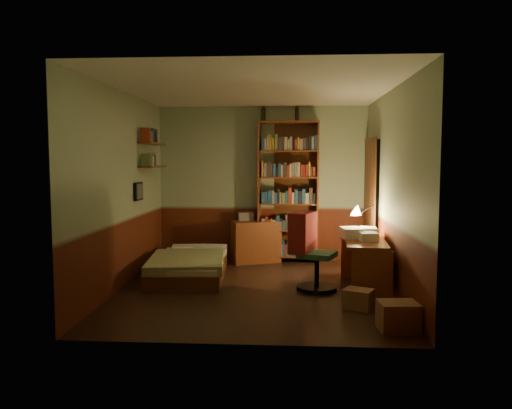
# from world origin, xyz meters

# --- Properties ---
(floor) EXTENTS (3.50, 4.00, 0.02)m
(floor) POSITION_xyz_m (0.00, 0.00, -0.01)
(floor) COLOR black
(floor) RESTS_ON ground
(ceiling) EXTENTS (3.50, 4.00, 0.02)m
(ceiling) POSITION_xyz_m (0.00, 0.00, 2.61)
(ceiling) COLOR silver
(ceiling) RESTS_ON wall_back
(wall_back) EXTENTS (3.50, 0.02, 2.60)m
(wall_back) POSITION_xyz_m (0.00, 2.01, 1.30)
(wall_back) COLOR #8DA181
(wall_back) RESTS_ON ground
(wall_left) EXTENTS (0.02, 4.00, 2.60)m
(wall_left) POSITION_xyz_m (-1.76, 0.00, 1.30)
(wall_left) COLOR #8DA181
(wall_left) RESTS_ON ground
(wall_right) EXTENTS (0.02, 4.00, 2.60)m
(wall_right) POSITION_xyz_m (1.76, 0.00, 1.30)
(wall_right) COLOR #8DA181
(wall_right) RESTS_ON ground
(wall_front) EXTENTS (3.50, 0.02, 2.60)m
(wall_front) POSITION_xyz_m (0.00, -2.01, 1.30)
(wall_front) COLOR #8DA181
(wall_front) RESTS_ON ground
(doorway) EXTENTS (0.06, 0.90, 2.00)m
(doorway) POSITION_xyz_m (1.72, 1.30, 1.00)
(doorway) COLOR black
(doorway) RESTS_ON ground
(door_trim) EXTENTS (0.02, 0.98, 2.08)m
(door_trim) POSITION_xyz_m (1.69, 1.30, 1.00)
(door_trim) COLOR #472410
(door_trim) RESTS_ON ground
(bed) EXTENTS (1.10, 1.90, 0.55)m
(bed) POSITION_xyz_m (-1.01, 0.68, 0.27)
(bed) COLOR #5F793F
(bed) RESTS_ON ground
(dresser) EXTENTS (0.86, 0.63, 0.69)m
(dresser) POSITION_xyz_m (-0.10, 1.76, 0.35)
(dresser) COLOR brown
(dresser) RESTS_ON ground
(mini_stereo) EXTENTS (0.29, 0.24, 0.14)m
(mini_stereo) POSITION_xyz_m (-0.28, 1.89, 0.76)
(mini_stereo) COLOR #B2B2B7
(mini_stereo) RESTS_ON dresser
(bookshelf) EXTENTS (1.02, 0.37, 2.34)m
(bookshelf) POSITION_xyz_m (0.44, 1.85, 1.17)
(bookshelf) COLOR brown
(bookshelf) RESTS_ON ground
(bottle_left) EXTENTS (0.08, 0.08, 0.23)m
(bottle_left) POSITION_xyz_m (0.01, 1.96, 2.46)
(bottle_left) COLOR black
(bottle_left) RESTS_ON bookshelf
(bottle_right) EXTENTS (0.06, 0.06, 0.23)m
(bottle_right) POSITION_xyz_m (0.57, 1.96, 2.45)
(bottle_right) COLOR black
(bottle_right) RESTS_ON bookshelf
(desk) EXTENTS (0.60, 1.26, 0.66)m
(desk) POSITION_xyz_m (1.44, 0.09, 0.33)
(desk) COLOR brown
(desk) RESTS_ON ground
(paper_stack) EXTENTS (0.29, 0.37, 0.14)m
(paper_stack) POSITION_xyz_m (1.28, 0.25, 0.73)
(paper_stack) COLOR silver
(paper_stack) RESTS_ON desk
(desk_lamp) EXTENTS (0.24, 0.24, 0.63)m
(desk_lamp) POSITION_xyz_m (1.63, 0.70, 0.97)
(desk_lamp) COLOR black
(desk_lamp) RESTS_ON desk
(office_chair) EXTENTS (0.65, 0.62, 1.04)m
(office_chair) POSITION_xyz_m (0.81, 0.00, 0.52)
(office_chair) COLOR #336342
(office_chair) RESTS_ON ground
(red_jacket) EXTENTS (0.33, 0.49, 0.53)m
(red_jacket) POSITION_xyz_m (0.55, -0.23, 1.31)
(red_jacket) COLOR maroon
(red_jacket) RESTS_ON office_chair
(wall_shelf_lower) EXTENTS (0.20, 0.90, 0.03)m
(wall_shelf_lower) POSITION_xyz_m (-1.64, 1.10, 1.60)
(wall_shelf_lower) COLOR brown
(wall_shelf_lower) RESTS_ON wall_left
(wall_shelf_upper) EXTENTS (0.20, 0.90, 0.03)m
(wall_shelf_upper) POSITION_xyz_m (-1.64, 1.10, 1.95)
(wall_shelf_upper) COLOR brown
(wall_shelf_upper) RESTS_ON wall_left
(framed_picture) EXTENTS (0.04, 0.32, 0.26)m
(framed_picture) POSITION_xyz_m (-1.72, 0.60, 1.25)
(framed_picture) COLOR black
(framed_picture) RESTS_ON wall_left
(cardboard_box_a) EXTENTS (0.41, 0.34, 0.29)m
(cardboard_box_a) POSITION_xyz_m (1.53, -1.51, 0.14)
(cardboard_box_a) COLOR brown
(cardboard_box_a) RESTS_ON ground
(cardboard_box_b) EXTENTS (0.39, 0.37, 0.22)m
(cardboard_box_b) POSITION_xyz_m (1.24, -0.78, 0.11)
(cardboard_box_b) COLOR brown
(cardboard_box_b) RESTS_ON ground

